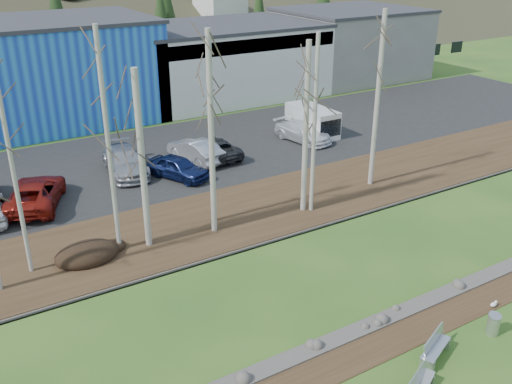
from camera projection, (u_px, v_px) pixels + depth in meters
ground at (441, 366)px, 20.54m from camera, size 200.00×200.00×0.00m
dirt_strip at (399, 334)px, 22.18m from camera, size 80.00×1.80×0.03m
near_bank_rocks at (381, 321)px, 22.96m from camera, size 80.00×0.80×0.50m
river at (320, 275)px, 26.17m from camera, size 80.00×8.00×0.90m
far_bank_rocks at (271, 238)px, 29.37m from camera, size 80.00×0.80×0.46m
far_bank at (241, 213)px, 31.84m from camera, size 80.00×7.00×0.15m
parking_lot at (166, 157)px, 40.04m from camera, size 80.00×14.00×0.14m
building_blue at (27, 73)px, 46.46m from camera, size 20.40×12.24×8.30m
building_white at (222, 60)px, 55.30m from camera, size 18.36×12.24×6.80m
building_grey at (349, 43)px, 62.82m from camera, size 14.28×12.24×7.30m
bench_intact at (435, 347)px, 20.83m from camera, size 1.89×1.18×0.91m
litter_bin at (493, 325)px, 22.07m from camera, size 0.61×0.61×0.82m
seagull at (494, 304)px, 23.76m from camera, size 0.41×0.19×0.29m
dirt_mound at (87, 253)px, 27.06m from camera, size 3.05×2.15×0.60m
birch_1 at (11, 162)px, 24.04m from camera, size 0.19×0.19×10.69m
birch_2 at (142, 162)px, 26.69m from camera, size 0.31×0.31×8.82m
birch_3 at (108, 146)px, 25.86m from camera, size 0.22×0.22×10.74m
birch_4 at (211, 136)px, 27.78m from camera, size 0.29×0.29×10.29m
birch_5 at (212, 145)px, 29.15m from camera, size 0.22×0.22×8.62m
birch_6 at (314, 126)px, 30.14m from camera, size 0.22×0.22×9.77m
birch_7 at (306, 130)px, 30.25m from camera, size 0.29×0.29×9.38m
birch_8 at (377, 101)px, 33.44m from camera, size 0.28×0.28×10.48m
car_2 at (35, 193)px, 32.29m from camera, size 4.66×6.25×1.58m
car_3 at (125, 161)px, 36.90m from camera, size 2.90×5.77×1.61m
car_4 at (178, 167)px, 36.13m from camera, size 3.34×4.56×1.44m
car_5 at (196, 150)px, 38.86m from camera, size 2.44×4.99×1.57m
car_6 at (215, 148)px, 39.63m from camera, size 2.44×4.90×1.33m
car_7 at (303, 132)px, 42.83m from camera, size 2.82×5.13×1.41m
van_white at (314, 121)px, 44.19m from camera, size 2.07×4.81×2.09m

